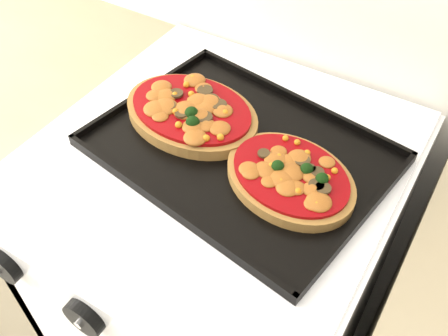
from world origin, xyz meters
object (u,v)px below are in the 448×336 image
Objects in this scene: stove at (221,289)px; pizza_left at (191,111)px; pizza_right at (290,176)px; baking_tray at (240,149)px.

pizza_left reaches higher than stove.
stove is 3.64× the size of pizza_left.
pizza_left is at bearing 167.89° from pizza_right.
pizza_right is at bearing -4.39° from baking_tray.
stove is 0.47m from baking_tray.
stove is 0.49m from pizza_left.
baking_tray is 1.84× the size of pizza_left.
pizza_right reaches higher than stove.
pizza_left is at bearing 177.87° from baking_tray.
baking_tray reaches higher than stove.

